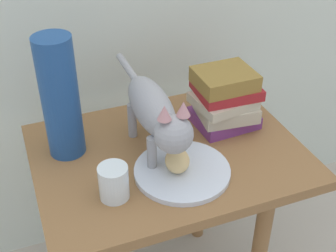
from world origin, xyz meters
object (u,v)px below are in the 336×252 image
candle_jar (114,184)px  cat (155,112)px  book_stack (225,100)px  plate (181,171)px  green_vase (60,98)px  side_table (168,179)px  bread_roll (177,160)px

candle_jar → cat: bearing=38.1°
book_stack → candle_jar: size_ratio=2.21×
candle_jar → book_stack: bearing=25.2°
plate → green_vase: green_vase is taller
side_table → cat: bearing=-172.5°
side_table → cat: (-0.04, -0.00, 0.23)m
side_table → bread_roll: (-0.01, -0.09, 0.14)m
book_stack → candle_jar: book_stack is taller
side_table → plate: bearing=-91.7°
green_vase → cat: bearing=-25.8°
green_vase → side_table: bearing=-21.6°
bread_roll → candle_jar: bearing=-171.3°
side_table → book_stack: 0.27m
bread_roll → cat: 0.13m
side_table → cat: 0.23m
side_table → candle_jar: bearing=-146.8°
book_stack → green_vase: size_ratio=0.58×
bread_roll → candle_jar: size_ratio=0.94×
cat → bread_roll: bearing=-74.1°
plate → bread_roll: bread_roll is taller
plate → bread_roll: bearing=141.0°
cat → candle_jar: 0.20m
candle_jar → plate: bearing=6.2°
plate → book_stack: size_ratio=1.27×
side_table → candle_jar: size_ratio=8.24×
candle_jar → green_vase: bearing=107.7°
plate → candle_jar: 0.18m
green_vase → candle_jar: size_ratio=3.80×
plate → book_stack: (0.19, 0.15, 0.08)m
book_stack → plate: bearing=-141.4°
plate → bread_roll: 0.03m
bread_roll → book_stack: bearing=36.3°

